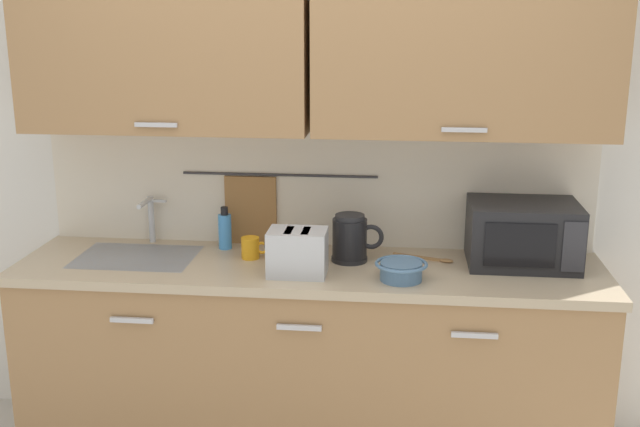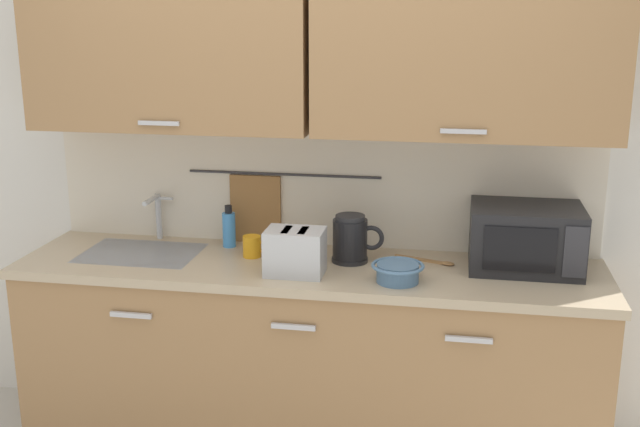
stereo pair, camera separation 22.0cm
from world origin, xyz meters
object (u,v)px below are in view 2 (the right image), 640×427
electric_kettle (351,239)px  mixing_bowl (398,271)px  mug_near_sink (253,246)px  dish_soap_bottle (229,229)px  wooden_spoon (432,261)px  microwave (526,238)px  toaster (295,252)px

electric_kettle → mixing_bowl: (0.22, -0.23, -0.06)m
mug_near_sink → electric_kettle: bearing=1.6°
dish_soap_bottle → mixing_bowl: bearing=-23.0°
electric_kettle → wooden_spoon: bearing=7.9°
microwave → mug_near_sink: 1.18m
mug_near_sink → wooden_spoon: mug_near_sink is taller
dish_soap_bottle → mixing_bowl: (0.81, -0.34, -0.04)m
microwave → wooden_spoon: 0.41m
microwave → wooden_spoon: (-0.39, 0.01, -0.13)m
mixing_bowl → dish_soap_bottle: bearing=157.0°
electric_kettle → mug_near_sink: (-0.44, -0.01, -0.05)m
toaster → mixing_bowl: bearing=-3.2°
electric_kettle → wooden_spoon: size_ratio=0.84×
electric_kettle → mixing_bowl: 0.32m
wooden_spoon → mug_near_sink: bearing=-175.6°
mixing_bowl → wooden_spoon: bearing=65.2°
mug_near_sink → mixing_bowl: size_ratio=0.56×
dish_soap_bottle → wooden_spoon: 0.94m
mug_near_sink → toaster: (0.23, -0.19, 0.05)m
toaster → wooden_spoon: size_ratio=0.95×
electric_kettle → mug_near_sink: bearing=-178.4°
mixing_bowl → toaster: size_ratio=0.84×
microwave → toaster: microwave is taller
microwave → dish_soap_bottle: bearing=176.7°
toaster → wooden_spoon: 0.61m
microwave → toaster: (-0.94, -0.24, -0.04)m
microwave → dish_soap_bottle: size_ratio=2.35×
mixing_bowl → toaster: toaster is taller
mug_near_sink → mixing_bowl: mug_near_sink is taller
toaster → wooden_spoon: (0.55, 0.25, -0.09)m
dish_soap_bottle → toaster: dish_soap_bottle is taller
electric_kettle → dish_soap_bottle: (-0.58, 0.12, -0.01)m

